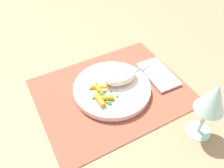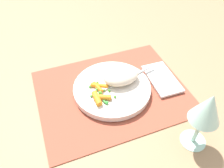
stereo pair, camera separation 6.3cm
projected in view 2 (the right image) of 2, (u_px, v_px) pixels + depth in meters
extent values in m
plane|color=#997551|center=(112.00, 92.00, 0.69)|extent=(2.40, 2.40, 0.00)
cube|color=#9E4733|center=(112.00, 91.00, 0.69)|extent=(0.44, 0.35, 0.01)
cylinder|color=silver|center=(112.00, 88.00, 0.68)|extent=(0.23, 0.23, 0.02)
ellipsoid|color=beige|center=(121.00, 76.00, 0.67)|extent=(0.11, 0.07, 0.04)
cylinder|color=orange|center=(98.00, 87.00, 0.66)|extent=(0.02, 0.04, 0.01)
cylinder|color=orange|center=(102.00, 97.00, 0.63)|extent=(0.05, 0.03, 0.02)
cylinder|color=orange|center=(100.00, 86.00, 0.67)|extent=(0.05, 0.04, 0.01)
cylinder|color=orange|center=(97.00, 98.00, 0.63)|extent=(0.02, 0.05, 0.02)
sphere|color=green|center=(97.00, 91.00, 0.65)|extent=(0.01, 0.01, 0.01)
sphere|color=green|center=(101.00, 93.00, 0.65)|extent=(0.01, 0.01, 0.01)
sphere|color=#43943E|center=(104.00, 101.00, 0.63)|extent=(0.01, 0.01, 0.01)
sphere|color=green|center=(91.00, 96.00, 0.64)|extent=(0.01, 0.01, 0.01)
sphere|color=green|center=(100.00, 92.00, 0.65)|extent=(0.01, 0.01, 0.01)
sphere|color=green|center=(105.00, 102.00, 0.62)|extent=(0.01, 0.01, 0.01)
sphere|color=green|center=(107.00, 103.00, 0.62)|extent=(0.01, 0.01, 0.01)
sphere|color=#54B340|center=(97.00, 82.00, 0.68)|extent=(0.01, 0.01, 0.01)
sphere|color=#3E8D30|center=(104.00, 90.00, 0.66)|extent=(0.01, 0.01, 0.01)
sphere|color=green|center=(90.00, 87.00, 0.67)|extent=(0.01, 0.01, 0.01)
sphere|color=#3E932F|center=(109.00, 91.00, 0.66)|extent=(0.01, 0.01, 0.01)
sphere|color=#5BB638|center=(115.00, 97.00, 0.64)|extent=(0.01, 0.01, 0.01)
sphere|color=green|center=(98.00, 98.00, 0.64)|extent=(0.01, 0.01, 0.01)
cube|color=silver|center=(108.00, 88.00, 0.66)|extent=(0.05, 0.03, 0.01)
cube|color=silver|center=(135.00, 75.00, 0.70)|extent=(0.15, 0.04, 0.01)
cylinder|color=#B2E0CC|center=(193.00, 140.00, 0.57)|extent=(0.06, 0.06, 0.00)
cylinder|color=#B2E0CC|center=(198.00, 130.00, 0.54)|extent=(0.01, 0.01, 0.09)
cone|color=#B2E0CC|center=(208.00, 108.00, 0.48)|extent=(0.07, 0.07, 0.08)
cube|color=white|center=(162.00, 79.00, 0.72)|extent=(0.08, 0.15, 0.01)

